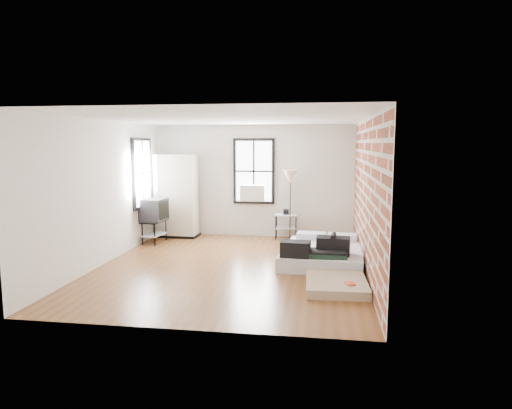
% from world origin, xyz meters
% --- Properties ---
extents(ground, '(6.00, 6.00, 0.00)m').
position_xyz_m(ground, '(0.00, 0.00, 0.00)').
color(ground, brown).
rests_on(ground, ground).
extents(room_shell, '(5.02, 6.02, 2.80)m').
position_xyz_m(room_shell, '(0.23, 0.36, 1.74)').
color(room_shell, silver).
rests_on(room_shell, ground).
extents(mattress_main, '(1.71, 2.22, 0.67)m').
position_xyz_m(mattress_main, '(1.74, 0.64, 0.19)').
color(mattress_main, white).
rests_on(mattress_main, ground).
extents(mattress_bare, '(1.04, 1.87, 0.40)m').
position_xyz_m(mattress_bare, '(1.92, -0.56, 0.12)').
color(mattress_bare, tan).
rests_on(mattress_bare, ground).
extents(wardrobe, '(1.07, 0.63, 2.07)m').
position_xyz_m(wardrobe, '(-1.91, 2.65, 1.03)').
color(wardrobe, black).
rests_on(wardrobe, ground).
extents(side_table, '(0.58, 0.47, 0.73)m').
position_xyz_m(side_table, '(0.84, 2.72, 0.50)').
color(side_table, black).
rests_on(side_table, ground).
extents(floor_lamp, '(0.37, 0.37, 1.71)m').
position_xyz_m(floor_lamp, '(0.94, 2.65, 1.47)').
color(floor_lamp, '#312610').
rests_on(floor_lamp, ground).
extents(tv_stand, '(0.57, 0.78, 1.05)m').
position_xyz_m(tv_stand, '(-2.21, 1.84, 0.75)').
color(tv_stand, black).
rests_on(tv_stand, ground).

